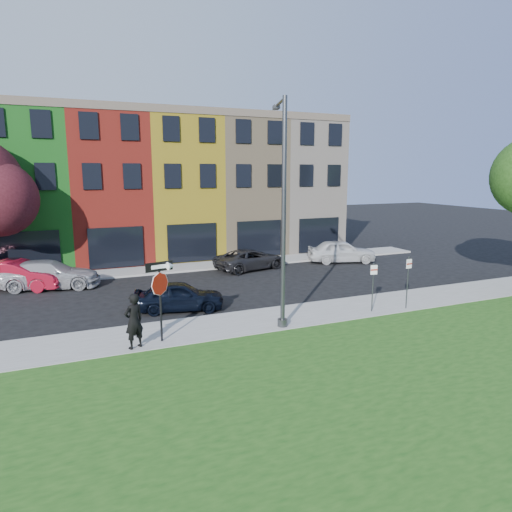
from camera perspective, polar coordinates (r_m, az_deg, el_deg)
name	(u,v)px	position (r m, az deg, el deg)	size (l,w,h in m)	color
ground	(310,345)	(17.25, 6.71, -10.93)	(120.00, 120.00, 0.00)	black
sidewalk_near	(315,314)	(20.62, 7.41, -7.15)	(40.00, 3.00, 0.12)	gray
sidewalk_far	(152,270)	(29.98, -12.87, -1.74)	(40.00, 2.40, 0.12)	gray
rowhouse_block	(141,189)	(35.53, -14.23, 8.11)	(30.00, 10.12, 10.00)	beige
stop_sign	(160,285)	(16.84, -11.92, -3.57)	(1.03, 0.29, 2.98)	black
man	(134,321)	(16.73, -15.03, -7.86)	(0.86, 0.73, 1.99)	black
sedan_near	(179,296)	(21.21, -9.61, -4.94)	(4.30, 2.51, 1.38)	black
parked_car_red	(18,275)	(27.70, -27.65, -2.13)	(5.13, 3.42, 1.60)	maroon
parked_car_silver	(49,274)	(27.28, -24.44, -2.12)	(5.59, 3.16, 1.53)	#A2A2A6
parked_car_dark	(250,259)	(29.67, -0.71, -0.40)	(5.20, 3.32, 1.33)	black
parked_car_white	(341,251)	(32.48, 10.63, 0.60)	(5.02, 3.21, 1.59)	silver
street_lamp	(283,215)	(17.93, 3.37, 5.19)	(1.01, 2.51, 8.94)	#404345
parking_sign_a	(373,281)	(20.86, 14.43, -3.08)	(0.32, 0.11, 2.22)	#404345
parking_sign_b	(408,277)	(21.74, 18.47, -2.45)	(0.32, 0.10, 2.42)	#404345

